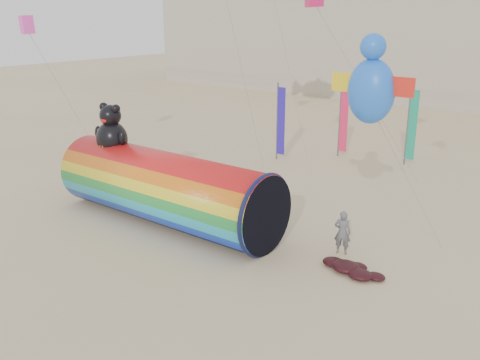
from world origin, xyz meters
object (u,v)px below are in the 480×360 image
Objects in this scene: kite_handler at (342,232)px; fabric_bundle at (351,269)px; hotel_building at (390,5)px; windsock_assembly at (166,186)px.

fabric_bundle is at bearing 110.91° from kite_handler.
windsock_assembly is at bearing -78.70° from hotel_building.
hotel_building is 48.09m from kite_handler.
fabric_bundle is at bearing -67.75° from hotel_building.
kite_handler is at bearing 129.54° from fabric_bundle.
kite_handler is at bearing 13.78° from windsock_assembly.
kite_handler is 1.90m from fabric_bundle.
hotel_building is 23.06× the size of fabric_bundle.
fabric_bundle is at bearing 4.11° from windsock_assembly.
kite_handler is (17.38, -43.84, -9.38)m from hotel_building.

